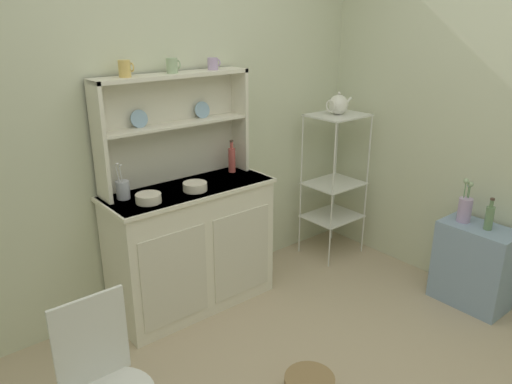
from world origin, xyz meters
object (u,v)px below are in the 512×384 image
object	(u,v)px
bakers_rack	(335,171)
oil_bottle	(489,217)
bowl_mixing_large	(148,198)
hutch_cabinet	(192,246)
side_shelf_blue	(473,266)
jam_bottle	(232,159)
flower_vase	(465,208)
cup_gold_0	(125,69)
porcelain_teapot	(338,105)
hutch_shelf_unit	(172,120)
wire_chair	(103,377)
utensil_jar	(123,190)

from	to	relation	value
bakers_rack	oil_bottle	xyz separation A→B (m)	(0.16, -1.19, -0.05)
bowl_mixing_large	hutch_cabinet	bearing A→B (deg)	12.81
side_shelf_blue	jam_bottle	distance (m)	1.80
flower_vase	oil_bottle	distance (m)	0.17
cup_gold_0	oil_bottle	xyz separation A→B (m)	(1.78, -1.37, -0.94)
bakers_rack	bowl_mixing_large	distance (m)	1.64
hutch_cabinet	bowl_mixing_large	world-z (taller)	bowl_mixing_large
jam_bottle	porcelain_teapot	size ratio (longest dim) A/B	0.94
hutch_shelf_unit	cup_gold_0	distance (m)	0.46
side_shelf_blue	flower_vase	bearing A→B (deg)	89.73
bakers_rack	hutch_shelf_unit	bearing A→B (deg)	170.06
side_shelf_blue	wire_chair	bearing A→B (deg)	173.37
side_shelf_blue	wire_chair	xyz separation A→B (m)	(-2.48, 0.29, 0.23)
hutch_cabinet	jam_bottle	size ratio (longest dim) A/B	4.88
wire_chair	porcelain_teapot	world-z (taller)	porcelain_teapot
hutch_shelf_unit	bowl_mixing_large	bearing A→B (deg)	-143.61
bakers_rack	wire_chair	bearing A→B (deg)	-159.84
porcelain_teapot	utensil_jar	bearing A→B (deg)	175.24
bakers_rack	bowl_mixing_large	xyz separation A→B (m)	(-1.63, -0.01, 0.17)
side_shelf_blue	bowl_mixing_large	bearing A→B (deg)	147.82
oil_bottle	wire_chair	bearing A→B (deg)	172.28
hutch_shelf_unit	flower_vase	world-z (taller)	hutch_shelf_unit
jam_bottle	flower_vase	bearing A→B (deg)	-47.64
side_shelf_blue	utensil_jar	bearing A→B (deg)	145.77
bowl_mixing_large	bakers_rack	bearing A→B (deg)	0.27
bakers_rack	bowl_mixing_large	world-z (taller)	bakers_rack
jam_bottle	utensil_jar	world-z (taller)	utensil_jar
bakers_rack	hutch_cabinet	bearing A→B (deg)	177.14
flower_vase	cup_gold_0	bearing A→B (deg)	145.91
side_shelf_blue	hutch_cabinet	bearing A→B (deg)	140.77
bakers_rack	utensil_jar	distance (m)	1.74
side_shelf_blue	bowl_mixing_large	distance (m)	2.20
wire_chair	porcelain_teapot	distance (m)	2.57
side_shelf_blue	cup_gold_0	bearing A→B (deg)	143.33
wire_chair	utensil_jar	bearing A→B (deg)	60.37
bowl_mixing_large	oil_bottle	world-z (taller)	bowl_mixing_large
bowl_mixing_large	side_shelf_blue	bearing A→B (deg)	-32.18
utensil_jar	hutch_shelf_unit	bearing A→B (deg)	11.99
cup_gold_0	bowl_mixing_large	size ratio (longest dim) A/B	0.63
bakers_rack	porcelain_teapot	distance (m)	0.53
side_shelf_blue	utensil_jar	world-z (taller)	utensil_jar
wire_chair	cup_gold_0	bearing A→B (deg)	57.40
bakers_rack	flower_vase	size ratio (longest dim) A/B	3.85
jam_bottle	porcelain_teapot	world-z (taller)	porcelain_teapot
hutch_cabinet	utensil_jar	world-z (taller)	utensil_jar
hutch_cabinet	hutch_shelf_unit	world-z (taller)	hutch_shelf_unit
porcelain_teapot	jam_bottle	bearing A→B (deg)	170.44
cup_gold_0	bowl_mixing_large	world-z (taller)	cup_gold_0
hutch_cabinet	hutch_shelf_unit	bearing A→B (deg)	90.00
utensil_jar	porcelain_teapot	distance (m)	1.76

